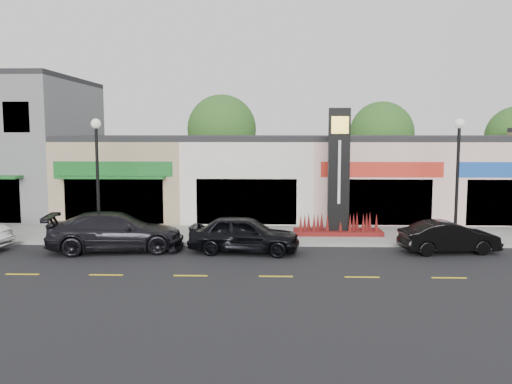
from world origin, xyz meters
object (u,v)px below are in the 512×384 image
car_dark_sedan (116,232)px  lamp_east_near (458,168)px  pylon_sign (338,190)px  car_black_conv (449,237)px  car_black_sedan (244,234)px  lamp_west_near (97,167)px

car_dark_sedan → lamp_east_near: bearing=-92.3°
lamp_east_near → pylon_sign: pylon_sign is taller
car_black_conv → car_dark_sedan: bearing=82.8°
lamp_east_near → car_black_sedan: size_ratio=1.19×
pylon_sign → car_dark_sedan: pylon_sign is taller
car_dark_sedan → car_black_sedan: car_dark_sedan is taller
lamp_east_near → pylon_sign: size_ratio=0.91×
car_black_sedan → lamp_east_near: bearing=-73.3°
lamp_east_near → pylon_sign: bearing=161.3°
car_black_sedan → car_black_conv: bearing=-82.3°
car_black_sedan → car_black_conv: car_black_sedan is taller
pylon_sign → car_black_sedan: bearing=-141.3°
car_dark_sedan → car_black_conv: 14.01m
pylon_sign → car_black_conv: (4.25, -3.20, -1.61)m
lamp_east_near → pylon_sign: (-5.00, 1.70, -1.20)m
lamp_west_near → car_black_sedan: 7.42m
lamp_west_near → car_black_sedan: bearing=-14.7°
pylon_sign → car_black_sedan: (-4.31, -3.45, -1.49)m
lamp_east_near → car_dark_sedan: (-14.76, -1.60, -2.65)m
lamp_east_near → car_black_sedan: lamp_east_near is taller
lamp_east_near → car_black_sedan: (-9.31, -1.75, -2.69)m
pylon_sign → car_dark_sedan: (-9.76, -3.30, -1.45)m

